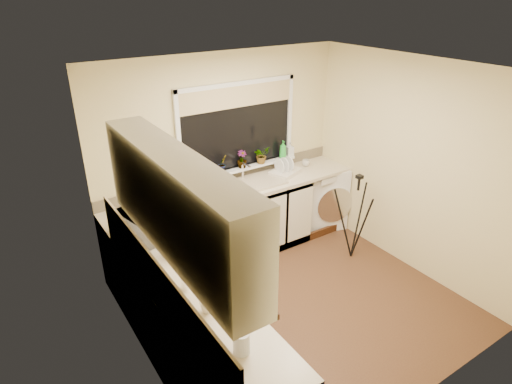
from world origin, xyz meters
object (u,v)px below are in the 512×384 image
(microwave, at_px, (143,225))
(plant_c, at_px, (242,159))
(washing_machine, at_px, (319,195))
(soap_bottle_green, at_px, (283,150))
(tripod, at_px, (355,217))
(laptop, at_px, (187,194))
(plant_d, at_px, (261,155))
(plant_a, at_px, (202,168))
(cup_left, at_px, (207,306))
(plant_b, at_px, (222,164))
(cup_back, at_px, (306,163))
(glass_jug, at_px, (241,343))
(steel_jar, at_px, (186,283))
(dish_rack, at_px, (285,172))
(soap_bottle_clear, at_px, (290,149))
(kettle, at_px, (179,245))

(microwave, distance_m, plant_c, 1.68)
(washing_machine, distance_m, soap_bottle_green, 0.92)
(tripod, xyz_separation_m, plant_c, (-0.93, 1.08, 0.60))
(laptop, distance_m, plant_c, 0.87)
(microwave, relative_size, plant_d, 2.26)
(plant_a, height_order, cup_left, plant_a)
(plant_b, height_order, cup_back, plant_b)
(microwave, bearing_deg, laptop, -66.33)
(glass_jug, xyz_separation_m, steel_jar, (-0.02, 0.81, -0.03))
(washing_machine, xyz_separation_m, glass_jug, (-2.67, -2.25, 0.55))
(laptop, height_order, cup_back, laptop)
(cup_back, bearing_deg, soap_bottle_green, 163.23)
(laptop, height_order, steel_jar, laptop)
(dish_rack, bearing_deg, cup_back, -10.13)
(dish_rack, relative_size, cup_left, 3.54)
(glass_jug, bearing_deg, cup_left, 90.70)
(laptop, xyz_separation_m, cup_back, (1.77, 0.05, -0.03))
(laptop, relative_size, soap_bottle_clear, 2.48)
(soap_bottle_clear, distance_m, cup_back, 0.29)
(soap_bottle_green, xyz_separation_m, soap_bottle_clear, (0.14, 0.03, -0.03))
(cup_back, bearing_deg, tripod, -90.02)
(kettle, distance_m, glass_jug, 1.29)
(microwave, relative_size, soap_bottle_clear, 2.68)
(washing_machine, distance_m, dish_rack, 0.79)
(laptop, height_order, tripod, laptop)
(microwave, relative_size, cup_back, 4.54)
(steel_jar, height_order, plant_c, plant_c)
(dish_rack, bearing_deg, laptop, 158.66)
(steel_jar, distance_m, plant_c, 2.24)
(dish_rack, xyz_separation_m, tripod, (0.40, -0.89, -0.37))
(soap_bottle_clear, bearing_deg, plant_a, -179.56)
(laptop, bearing_deg, cup_left, -127.28)
(dish_rack, height_order, microwave, microwave)
(cup_back, relative_size, cup_left, 1.01)
(tripod, distance_m, soap_bottle_clear, 1.25)
(tripod, distance_m, plant_a, 1.93)
(steel_jar, relative_size, cup_left, 0.95)
(tripod, xyz_separation_m, microwave, (-2.47, 0.39, 0.48))
(tripod, xyz_separation_m, plant_b, (-1.21, 1.07, 0.60))
(kettle, height_order, cup_back, kettle)
(plant_a, distance_m, cup_back, 1.50)
(cup_back, bearing_deg, plant_d, 170.83)
(soap_bottle_green, height_order, soap_bottle_clear, soap_bottle_green)
(microwave, xyz_separation_m, plant_d, (1.82, 0.68, 0.12))
(glass_jug, distance_m, cup_back, 3.38)
(tripod, height_order, plant_b, plant_b)
(microwave, height_order, plant_a, plant_a)
(dish_rack, bearing_deg, microwave, 173.02)
(plant_d, xyz_separation_m, cup_back, (0.65, -0.10, -0.22))
(plant_b, relative_size, soap_bottle_green, 0.93)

